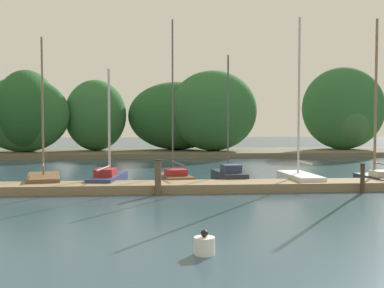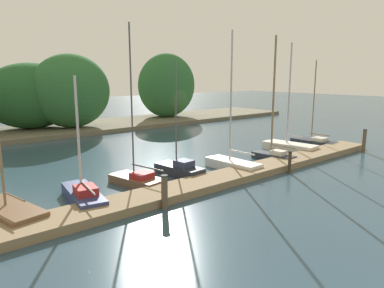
# 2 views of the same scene
# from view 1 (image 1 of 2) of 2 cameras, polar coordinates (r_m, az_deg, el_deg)

# --- Properties ---
(dock_pier) EXTENTS (27.67, 1.80, 0.35)m
(dock_pier) POSITION_cam_1_polar(r_m,az_deg,el_deg) (20.39, 6.79, -4.92)
(dock_pier) COLOR #847051
(dock_pier) RESTS_ON ground
(far_shore) EXTENTS (56.02, 8.00, 7.60)m
(far_shore) POSITION_cam_1_polar(r_m,az_deg,el_deg) (40.66, -5.98, 3.15)
(far_shore) COLOR #66604C
(far_shore) RESTS_ON ground
(sailboat_1) EXTENTS (1.97, 3.67, 6.55)m
(sailboat_1) POSITION_cam_1_polar(r_m,az_deg,el_deg) (22.32, -17.12, -3.98)
(sailboat_1) COLOR brown
(sailboat_1) RESTS_ON ground
(sailboat_2) EXTENTS (1.59, 3.79, 5.19)m
(sailboat_2) POSITION_cam_1_polar(r_m,az_deg,el_deg) (21.79, -9.82, -3.97)
(sailboat_2) COLOR navy
(sailboat_2) RESTS_ON ground
(sailboat_3) EXTENTS (1.76, 3.34, 7.51)m
(sailboat_3) POSITION_cam_1_polar(r_m,az_deg,el_deg) (22.29, -2.20, -3.83)
(sailboat_3) COLOR brown
(sailboat_3) RESTS_ON ground
(sailboat_4) EXTENTS (1.37, 3.09, 5.94)m
(sailboat_4) POSITION_cam_1_polar(r_m,az_deg,el_deg) (22.55, 4.33, -3.68)
(sailboat_4) COLOR #232833
(sailboat_4) RESTS_ON ground
(sailboat_5) EXTENTS (1.29, 3.59, 7.53)m
(sailboat_5) POSITION_cam_1_polar(r_m,az_deg,el_deg) (22.41, 12.49, -3.76)
(sailboat_5) COLOR white
(sailboat_5) RESTS_ON ground
(sailboat_6) EXTENTS (1.07, 3.01, 7.48)m
(sailboat_6) POSITION_cam_1_polar(r_m,az_deg,el_deg) (23.50, 20.87, -3.26)
(sailboat_6) COLOR #232833
(sailboat_6) RESTS_ON ground
(mooring_piling_1) EXTENTS (0.29, 0.29, 1.38)m
(mooring_piling_1) POSITION_cam_1_polar(r_m,az_deg,el_deg) (18.86, -4.04, -3.94)
(mooring_piling_1) COLOR brown
(mooring_piling_1) RESTS_ON ground
(mooring_piling_2) EXTENTS (0.20, 0.20, 1.17)m
(mooring_piling_2) POSITION_cam_1_polar(r_m,az_deg,el_deg) (20.59, 19.48, -3.81)
(mooring_piling_2) COLOR #3D3323
(mooring_piling_2) RESTS_ON ground
(channel_buoy_1) EXTENTS (0.46, 0.46, 0.54)m
(channel_buoy_1) POSITION_cam_1_polar(r_m,az_deg,el_deg) (10.63, 1.48, -11.85)
(channel_buoy_1) COLOR white
(channel_buoy_1) RESTS_ON ground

